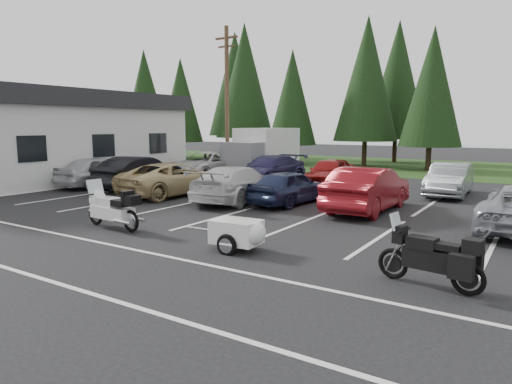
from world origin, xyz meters
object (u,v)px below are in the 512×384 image
object	(u,v)px
car_near_1	(139,172)
car_far_1	(269,170)
utility_pole	(227,99)
car_near_3	(237,184)
building	(31,136)
car_far_0	(206,165)
car_far_3	(450,180)
car_far_2	(330,173)
car_near_2	(174,179)
car_near_0	(100,171)
cargo_trailer	(236,235)
car_near_4	(289,187)
box_truck	(259,152)
adventure_motorcycle	(430,252)
car_near_5	(368,189)
touring_motorcycle	(112,205)

from	to	relation	value
car_near_1	car_far_1	size ratio (longest dim) A/B	0.94
utility_pole	car_near_3	size ratio (longest dim) A/B	1.81
building	car_far_1	world-z (taller)	building
utility_pole	car_far_0	size ratio (longest dim) A/B	1.62
car_near_3	car_far_0	distance (m)	8.48
car_far_3	car_far_2	bearing A→B (deg)	-178.91
utility_pole	car_near_1	distance (m)	8.46
building	car_near_2	xyz separation A→B (m)	(11.06, -0.17, -1.73)
car_near_0	cargo_trailer	world-z (taller)	car_near_0
car_near_3	car_near_4	size ratio (longest dim) A/B	1.25
car_near_2	cargo_trailer	bearing A→B (deg)	147.11
utility_pole	cargo_trailer	world-z (taller)	utility_pole
car_near_3	cargo_trailer	size ratio (longest dim) A/B	2.96
utility_pole	car_far_2	bearing A→B (deg)	-15.12
car_near_1	car_near_0	bearing A→B (deg)	10.37
box_truck	car_near_0	world-z (taller)	box_truck
cargo_trailer	adventure_motorcycle	world-z (taller)	adventure_motorcycle
car_far_0	car_far_3	world-z (taller)	car_far_0
car_near_1	car_near_3	bearing A→B (deg)	170.48
car_near_5	adventure_motorcycle	world-z (taller)	car_near_5
car_near_4	car_far_3	world-z (taller)	car_far_3
car_near_1	box_truck	bearing A→B (deg)	-106.77
car_far_1	touring_motorcycle	world-z (taller)	car_far_1
car_near_5	car_far_1	bearing A→B (deg)	-34.17
car_near_1	car_near_4	xyz separation A→B (m)	(8.32, -0.02, -0.11)
utility_pole	box_truck	distance (m)	3.85
car_near_1	car_near_5	world-z (taller)	car_near_5
car_near_1	adventure_motorcycle	distance (m)	16.47
car_near_3	car_near_1	bearing A→B (deg)	-11.49
building	car_far_3	xyz separation A→B (m)	(21.36, 6.15, -1.74)
cargo_trailer	car_far_2	bearing A→B (deg)	99.95
building	car_near_1	xyz separation A→B (m)	(8.17, 0.50, -1.66)
utility_pole	touring_motorcycle	xyz separation A→B (m)	(6.15, -14.17, -3.98)
utility_pole	car_far_3	distance (m)	14.07
car_far_3	car_near_0	bearing A→B (deg)	-159.69
car_near_5	touring_motorcycle	distance (m)	8.72
car_near_0	car_far_3	xyz separation A→B (m)	(15.40, 6.21, -0.07)
utility_pole	car_near_1	size ratio (longest dim) A/B	1.88
cargo_trailer	utility_pole	bearing A→B (deg)	123.73
building	car_near_0	bearing A→B (deg)	-0.63
cargo_trailer	adventure_motorcycle	size ratio (longest dim) A/B	0.75
building	adventure_motorcycle	size ratio (longest dim) A/B	6.94
car_far_1	touring_motorcycle	xyz separation A→B (m)	(1.64, -11.73, -0.02)
car_far_0	car_far_2	distance (m)	7.64
car_near_3	car_far_2	distance (m)	6.16
car_near_1	car_far_1	distance (m)	6.67
car_far_2	car_near_0	bearing A→B (deg)	-152.73
adventure_motorcycle	car_near_2	bearing A→B (deg)	161.82
car_near_5	car_far_1	distance (m)	8.60
car_near_0	car_far_2	world-z (taller)	car_near_0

